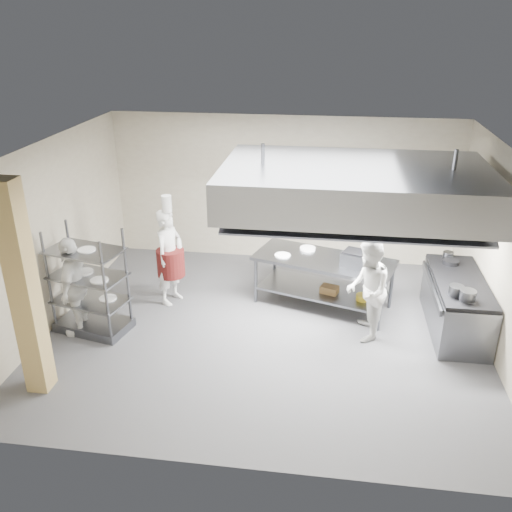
# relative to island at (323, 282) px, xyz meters

# --- Properties ---
(floor) EXTENTS (7.00, 7.00, 0.00)m
(floor) POSITION_rel_island_xyz_m (-0.90, -1.00, -0.46)
(floor) COLOR #343437
(floor) RESTS_ON ground
(ceiling) EXTENTS (7.00, 7.00, 0.00)m
(ceiling) POSITION_rel_island_xyz_m (-0.90, -1.00, 2.54)
(ceiling) COLOR silver
(ceiling) RESTS_ON wall_back
(wall_back) EXTENTS (7.00, 0.00, 7.00)m
(wall_back) POSITION_rel_island_xyz_m (-0.90, 2.00, 1.04)
(wall_back) COLOR #A29780
(wall_back) RESTS_ON ground
(wall_left) EXTENTS (0.00, 6.00, 6.00)m
(wall_left) POSITION_rel_island_xyz_m (-4.40, -1.00, 1.04)
(wall_left) COLOR #A29780
(wall_left) RESTS_ON ground
(wall_right) EXTENTS (0.00, 6.00, 6.00)m
(wall_right) POSITION_rel_island_xyz_m (2.60, -1.00, 1.04)
(wall_right) COLOR #A29780
(wall_right) RESTS_ON ground
(column) EXTENTS (0.30, 0.30, 3.00)m
(column) POSITION_rel_island_xyz_m (-3.80, -2.90, 1.04)
(column) COLOR tan
(column) RESTS_ON floor
(exhaust_hood) EXTENTS (4.00, 2.50, 0.60)m
(exhaust_hood) POSITION_rel_island_xyz_m (0.40, -0.60, 1.94)
(exhaust_hood) COLOR slate
(exhaust_hood) RESTS_ON ceiling
(hood_strip_a) EXTENTS (1.60, 0.12, 0.04)m
(hood_strip_a) POSITION_rel_island_xyz_m (-0.50, -0.60, 1.62)
(hood_strip_a) COLOR white
(hood_strip_a) RESTS_ON exhaust_hood
(hood_strip_b) EXTENTS (1.60, 0.12, 0.04)m
(hood_strip_b) POSITION_rel_island_xyz_m (1.30, -0.60, 1.62)
(hood_strip_b) COLOR white
(hood_strip_b) RESTS_ON exhaust_hood
(wall_shelf) EXTENTS (1.50, 0.28, 0.04)m
(wall_shelf) POSITION_rel_island_xyz_m (0.90, 1.84, 1.04)
(wall_shelf) COLOR slate
(wall_shelf) RESTS_ON wall_back
(island) EXTENTS (2.58, 1.67, 0.91)m
(island) POSITION_rel_island_xyz_m (0.00, 0.00, 0.00)
(island) COLOR slate
(island) RESTS_ON floor
(island_worktop) EXTENTS (2.58, 1.67, 0.06)m
(island_worktop) POSITION_rel_island_xyz_m (0.00, 0.00, 0.42)
(island_worktop) COLOR slate
(island_worktop) RESTS_ON island
(island_undershelf) EXTENTS (2.37, 1.51, 0.04)m
(island_undershelf) POSITION_rel_island_xyz_m (0.00, 0.00, -0.16)
(island_undershelf) COLOR slate
(island_undershelf) RESTS_ON island
(pass_rack) EXTENTS (1.29, 0.93, 1.75)m
(pass_rack) POSITION_rel_island_xyz_m (-3.70, -1.34, 0.42)
(pass_rack) COLOR gray
(pass_rack) RESTS_ON floor
(cooking_range) EXTENTS (0.80, 2.00, 0.84)m
(cooking_range) POSITION_rel_island_xyz_m (2.18, -0.50, -0.04)
(cooking_range) COLOR gray
(cooking_range) RESTS_ON floor
(range_top) EXTENTS (0.78, 1.96, 0.06)m
(range_top) POSITION_rel_island_xyz_m (2.18, -0.50, 0.41)
(range_top) COLOR black
(range_top) RESTS_ON cooking_range
(chef_head) EXTENTS (0.60, 0.74, 1.74)m
(chef_head) POSITION_rel_island_xyz_m (-2.69, -0.23, 0.41)
(chef_head) COLOR white
(chef_head) RESTS_ON floor
(chef_line) EXTENTS (0.64, 0.81, 1.66)m
(chef_line) POSITION_rel_island_xyz_m (0.70, -0.95, 0.38)
(chef_line) COLOR white
(chef_line) RESTS_ON floor
(chef_plating) EXTENTS (0.52, 1.02, 1.66)m
(chef_plating) POSITION_rel_island_xyz_m (-3.90, -1.45, 0.37)
(chef_plating) COLOR white
(chef_plating) RESTS_ON floor
(griddle) EXTENTS (0.58, 0.52, 0.23)m
(griddle) POSITION_rel_island_xyz_m (0.54, -0.22, 0.57)
(griddle) COLOR slate
(griddle) RESTS_ON island_worktop
(wicker_basket) EXTENTS (0.35, 0.29, 0.13)m
(wicker_basket) POSITION_rel_island_xyz_m (0.12, -0.14, -0.07)
(wicker_basket) COLOR #8F6039
(wicker_basket) RESTS_ON island_undershelf
(stockpot) EXTENTS (0.22, 0.22, 0.16)m
(stockpot) POSITION_rel_island_xyz_m (1.99, -1.06, 0.52)
(stockpot) COLOR gray
(stockpot) RESTS_ON range_top
(plate_stack) EXTENTS (0.28, 0.28, 0.05)m
(plate_stack) POSITION_rel_island_xyz_m (-3.70, -1.34, 0.11)
(plate_stack) COLOR white
(plate_stack) RESTS_ON pass_rack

